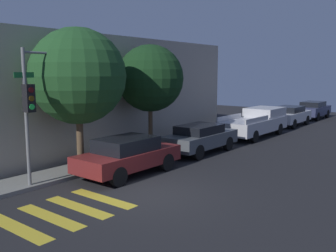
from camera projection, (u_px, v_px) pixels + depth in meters
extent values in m
plane|color=black|center=(147.00, 194.00, 11.99)|extent=(60.00, 60.00, 0.00)
cube|color=slate|center=(69.00, 172.00, 14.43)|extent=(26.00, 1.60, 0.14)
cube|color=#A89E8E|center=(8.00, 97.00, 16.62)|extent=(26.00, 6.00, 5.59)
cube|color=gold|center=(18.00, 228.00, 9.38)|extent=(0.45, 2.60, 0.00)
cube|color=gold|center=(50.00, 217.00, 10.11)|extent=(0.45, 2.60, 0.00)
cube|color=gold|center=(78.00, 207.00, 10.85)|extent=(0.45, 2.60, 0.00)
cube|color=gold|center=(103.00, 198.00, 11.58)|extent=(0.45, 2.60, 0.00)
cylinder|color=slate|center=(26.00, 120.00, 12.22)|extent=(0.12, 0.12, 4.66)
cube|color=black|center=(29.00, 98.00, 11.98)|extent=(0.30, 0.30, 0.90)
cylinder|color=#4C0C0C|center=(31.00, 90.00, 11.85)|extent=(0.18, 0.02, 0.18)
cylinder|color=#593D0A|center=(32.00, 98.00, 11.89)|extent=(0.18, 0.02, 0.18)
cylinder|color=#26E54C|center=(32.00, 107.00, 11.93)|extent=(0.18, 0.02, 0.18)
cube|color=#19662D|center=(24.00, 75.00, 12.01)|extent=(0.70, 0.02, 0.18)
cylinder|color=slate|center=(52.00, 53.00, 12.74)|extent=(2.15, 0.08, 0.08)
sphere|color=#F9E5B2|center=(77.00, 57.00, 13.59)|extent=(0.36, 0.36, 0.36)
cube|color=maroon|center=(129.00, 158.00, 14.22)|extent=(4.27, 1.78, 0.59)
cube|color=black|center=(126.00, 144.00, 14.06)|extent=(2.22, 1.57, 0.51)
cylinder|color=black|center=(137.00, 157.00, 15.79)|extent=(0.69, 0.22, 0.69)
cylinder|color=black|center=(167.00, 162.00, 14.80)|extent=(0.69, 0.22, 0.69)
cylinder|color=black|center=(88.00, 169.00, 13.73)|extent=(0.69, 0.22, 0.69)
cylinder|color=black|center=(118.00, 177.00, 12.74)|extent=(0.69, 0.22, 0.69)
cube|color=#4C5156|center=(201.00, 139.00, 18.08)|extent=(4.32, 1.72, 0.63)
cube|color=black|center=(199.00, 129.00, 17.92)|extent=(2.25, 1.51, 0.40)
cylinder|color=black|center=(202.00, 140.00, 19.64)|extent=(0.69, 0.22, 0.69)
cylinder|color=black|center=(228.00, 143.00, 18.69)|extent=(0.69, 0.22, 0.69)
cylinder|color=black|center=(171.00, 148.00, 17.56)|extent=(0.69, 0.22, 0.69)
cylinder|color=black|center=(198.00, 152.00, 16.61)|extent=(0.69, 0.22, 0.69)
cube|color=#BCBCC1|center=(254.00, 125.00, 22.59)|extent=(5.70, 1.99, 0.75)
cube|color=#BCBCC1|center=(265.00, 112.00, 23.72)|extent=(2.57, 1.83, 0.56)
cube|color=#BCBCC1|center=(229.00, 118.00, 21.95)|extent=(2.85, 0.08, 0.28)
cube|color=#BCBCC1|center=(257.00, 120.00, 20.87)|extent=(2.85, 0.08, 0.28)
cylinder|color=black|center=(253.00, 126.00, 24.57)|extent=(0.69, 0.22, 0.69)
cylinder|color=black|center=(279.00, 129.00, 23.46)|extent=(0.69, 0.22, 0.69)
cylinder|color=black|center=(226.00, 133.00, 21.83)|extent=(0.69, 0.22, 0.69)
cylinder|color=black|center=(254.00, 137.00, 20.72)|extent=(0.69, 0.22, 0.69)
cube|color=silver|center=(290.00, 116.00, 27.22)|extent=(4.37, 1.76, 0.68)
cube|color=black|center=(289.00, 109.00, 27.06)|extent=(2.27, 1.55, 0.41)
cylinder|color=black|center=(286.00, 118.00, 28.81)|extent=(0.69, 0.22, 0.69)
cylinder|color=black|center=(306.00, 120.00, 27.84)|extent=(0.69, 0.22, 0.69)
cylinder|color=black|center=(272.00, 122.00, 26.70)|extent=(0.69, 0.22, 0.69)
cylinder|color=black|center=(293.00, 124.00, 25.73)|extent=(0.69, 0.22, 0.69)
cube|color=#2D3351|center=(313.00, 110.00, 31.42)|extent=(4.36, 1.71, 0.69)
cube|color=black|center=(313.00, 104.00, 31.26)|extent=(2.27, 1.50, 0.41)
cylinder|color=black|center=(309.00, 113.00, 32.99)|extent=(0.69, 0.22, 0.69)
cylinder|color=black|center=(327.00, 114.00, 32.05)|extent=(0.69, 0.22, 0.69)
cylinder|color=black|center=(298.00, 115.00, 30.89)|extent=(0.69, 0.22, 0.69)
cylinder|color=black|center=(317.00, 117.00, 29.95)|extent=(0.69, 0.22, 0.69)
cylinder|color=brown|center=(80.00, 142.00, 14.51)|extent=(0.27, 0.27, 2.36)
sphere|color=#1E4721|center=(78.00, 76.00, 14.14)|extent=(3.66, 3.66, 3.66)
cylinder|color=brown|center=(151.00, 129.00, 17.75)|extent=(0.20, 0.20, 2.43)
sphere|color=#143316|center=(150.00, 78.00, 17.41)|extent=(3.12, 3.12, 3.12)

